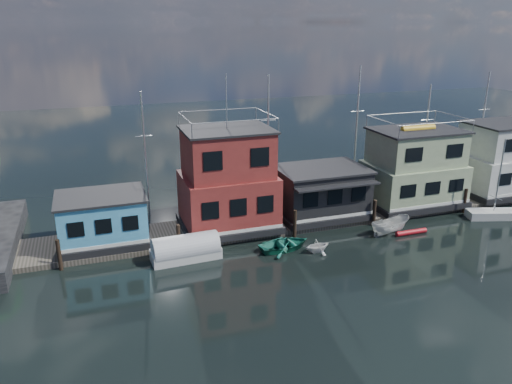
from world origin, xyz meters
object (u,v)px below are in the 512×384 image
object	(u,v)px
houseboat_green	(414,169)
houseboat_red	(228,182)
tarp_runabout	(186,250)
dinghy_white	(317,246)
day_sailer	(493,213)
red_kayak	(411,232)
motorboat	(390,226)
houseboat_blue	(103,219)
dinghy_teal	(285,244)
houseboat_white	(504,159)
houseboat_dark	(321,192)

from	to	relation	value
houseboat_green	houseboat_red	bearing A→B (deg)	-180.00
tarp_runabout	dinghy_white	size ratio (longest dim) A/B	2.48
day_sailer	dinghy_white	xyz separation A→B (m)	(-17.03, -1.23, 0.11)
day_sailer	red_kayak	bearing A→B (deg)	-158.56
motorboat	houseboat_blue	bearing A→B (deg)	70.41
dinghy_teal	tarp_runabout	world-z (taller)	tarp_runabout
houseboat_blue	red_kayak	world-z (taller)	houseboat_blue
houseboat_white	motorboat	distance (m)	16.23
houseboat_red	houseboat_dark	world-z (taller)	houseboat_red
dinghy_teal	motorboat	xyz separation A→B (m)	(8.82, -0.07, 0.29)
houseboat_blue	day_sailer	size ratio (longest dim) A/B	0.93
houseboat_blue	dinghy_teal	world-z (taller)	houseboat_blue
houseboat_white	dinghy_teal	distance (m)	24.73
houseboat_dark	houseboat_white	distance (m)	19.03
motorboat	dinghy_white	distance (m)	6.87
houseboat_blue	dinghy_teal	bearing A→B (deg)	-20.69
houseboat_white	red_kayak	xyz separation A→B (m)	(-13.68, -5.37, -3.34)
houseboat_red	red_kayak	xyz separation A→B (m)	(13.32, -5.37, -3.91)
houseboat_dark	dinghy_white	world-z (taller)	houseboat_dark
tarp_runabout	houseboat_blue	bearing A→B (deg)	140.56
houseboat_dark	day_sailer	bearing A→B (deg)	-18.29
dinghy_teal	dinghy_white	world-z (taller)	dinghy_white
houseboat_red	houseboat_dark	distance (m)	8.18
houseboat_blue	houseboat_white	xyz separation A→B (m)	(36.50, 0.00, 1.33)
houseboat_white	dinghy_teal	world-z (taller)	houseboat_white
houseboat_red	red_kayak	bearing A→B (deg)	-21.95
day_sailer	motorboat	size ratio (longest dim) A/B	1.94
houseboat_dark	tarp_runabout	bearing A→B (deg)	-162.35
houseboat_white	day_sailer	distance (m)	7.51
red_kayak	dinghy_teal	size ratio (longest dim) A/B	0.69
houseboat_green	dinghy_teal	bearing A→B (deg)	-161.57
houseboat_blue	houseboat_white	world-z (taller)	houseboat_white
houseboat_dark	motorboat	xyz separation A→B (m)	(3.75, -4.74, -1.73)
houseboat_blue	houseboat_dark	size ratio (longest dim) A/B	0.86
motorboat	red_kayak	bearing A→B (deg)	-117.93
houseboat_white	motorboat	world-z (taller)	houseboat_white
houseboat_white	day_sailer	xyz separation A→B (m)	(-5.00, -4.65, -3.13)
houseboat_dark	houseboat_green	distance (m)	9.07
motorboat	houseboat_white	bearing A→B (deg)	-79.61
houseboat_green	red_kayak	distance (m)	7.32
dinghy_white	houseboat_red	bearing A→B (deg)	34.07
dinghy_teal	dinghy_white	size ratio (longest dim) A/B	1.95
houseboat_blue	red_kayak	bearing A→B (deg)	-13.24
tarp_runabout	dinghy_teal	bearing A→B (deg)	-9.11
houseboat_blue	dinghy_teal	size ratio (longest dim) A/B	1.66
houseboat_white	day_sailer	size ratio (longest dim) A/B	1.22
dinghy_teal	motorboat	size ratio (longest dim) A/B	1.09
day_sailer	houseboat_blue	bearing A→B (deg)	-171.70
houseboat_red	red_kayak	size ratio (longest dim) A/B	4.45
houseboat_blue	red_kayak	distance (m)	23.53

